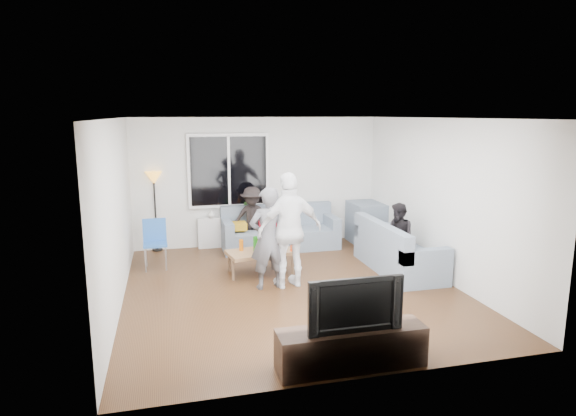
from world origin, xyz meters
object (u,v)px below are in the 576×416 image
object	(u,v)px
side_chair	(155,245)
television	(352,302)
coffee_table	(261,262)
player_left	(268,238)
player_right	(290,230)
tv_console	(351,348)
spectator_right	(398,237)
sofa_back_section	(280,228)
spectator_back	(252,219)
sofa_right_section	(399,246)
floor_lamp	(155,212)

from	to	relation	value
side_chair	television	distance (m)	4.52
coffee_table	player_left	bearing A→B (deg)	-91.21
player_right	television	distance (m)	2.60
tv_console	spectator_right	bearing A→B (deg)	55.88
sofa_back_section	player_left	distance (m)	2.31
sofa_back_section	spectator_right	bearing A→B (deg)	-47.60
spectator_back	television	size ratio (longest dim) A/B	1.24
coffee_table	television	size ratio (longest dim) A/B	1.07
tv_console	side_chair	bearing A→B (deg)	117.33
sofa_back_section	side_chair	bearing A→B (deg)	-162.48
side_chair	spectator_back	size ratio (longest dim) A/B	0.68
side_chair	player_right	distance (m)	2.54
sofa_back_section	player_left	size ratio (longest dim) A/B	1.45
coffee_table	player_right	world-z (taller)	player_right
sofa_back_section	sofa_right_section	bearing A→B (deg)	-48.15
floor_lamp	coffee_table	bearing A→B (deg)	-47.72
spectator_right	spectator_back	xyz separation A→B (m)	(-2.22, 1.85, 0.05)
sofa_back_section	tv_console	size ratio (longest dim) A/B	1.44
floor_lamp	spectator_right	world-z (taller)	floor_lamp
floor_lamp	side_chair	bearing A→B (deg)	-90.00
player_right	coffee_table	bearing A→B (deg)	-74.41
coffee_table	player_left	distance (m)	0.93
player_left	player_right	distance (m)	0.36
side_chair	sofa_back_section	bearing A→B (deg)	15.91
floor_lamp	tv_console	distance (m)	5.63
sofa_back_section	sofa_right_section	world-z (taller)	same
spectator_back	tv_console	bearing A→B (deg)	-72.15
spectator_right	side_chair	bearing A→B (deg)	-113.77
sofa_right_section	player_right	world-z (taller)	player_right
coffee_table	spectator_back	world-z (taller)	spectator_back
floor_lamp	tv_console	xyz separation A→B (m)	(2.07, -5.20, -0.56)
spectator_right	sofa_back_section	bearing A→B (deg)	-146.74
player_right	television	xyz separation A→B (m)	(0.02, -2.59, -0.16)
sofa_back_section	tv_console	world-z (taller)	sofa_back_section
spectator_right	tv_console	world-z (taller)	spectator_right
tv_console	floor_lamp	bearing A→B (deg)	111.72
sofa_back_section	spectator_back	size ratio (longest dim) A/B	1.82
sofa_right_section	coffee_table	bearing A→B (deg)	80.42
sofa_right_section	spectator_right	world-z (taller)	spectator_right
television	player_left	bearing A→B (deg)	98.00
side_chair	player_left	size ratio (longest dim) A/B	0.54
spectator_back	side_chair	bearing A→B (deg)	-141.70
sofa_right_section	tv_console	size ratio (longest dim) A/B	1.25
floor_lamp	player_left	bearing A→B (deg)	-56.79
sofa_right_section	television	distance (m)	3.54
sofa_right_section	coffee_table	world-z (taller)	sofa_right_section
player_right	spectator_right	xyz separation A→B (m)	(2.02, 0.36, -0.32)
player_left	coffee_table	bearing A→B (deg)	-98.46
sofa_back_section	spectator_back	xyz separation A→B (m)	(-0.56, 0.03, 0.21)
spectator_back	television	xyz separation A→B (m)	(0.23, -4.80, 0.10)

